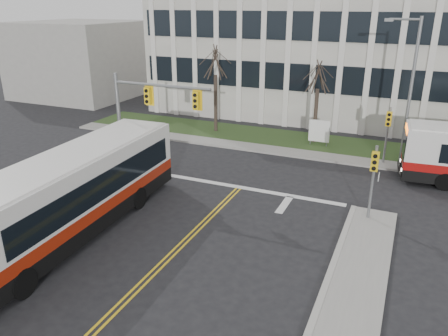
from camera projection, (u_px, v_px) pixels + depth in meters
ground at (167, 260)px, 18.03m from camera, size 120.00×120.00×0.00m
sidewalk_cross at (348, 160)px, 29.16m from camera, size 44.00×1.60×0.14m
building_lawn at (354, 148)px, 31.56m from camera, size 44.00×5.00×0.12m
office_building at (380, 48)px, 39.71m from camera, size 40.00×16.00×12.00m
building_annex at (82, 59)px, 48.58m from camera, size 12.00×12.00×8.00m
mast_arm_signal at (142, 109)px, 24.75m from camera, size 6.11×0.38×6.20m
signal_pole_near at (374, 173)px, 20.36m from camera, size 0.34×0.39×3.80m
signal_pole_far at (388, 128)px, 27.64m from camera, size 0.34×0.39×3.80m
streetlight at (409, 84)px, 27.05m from camera, size 2.15×0.25×9.20m
directory_sign at (319, 131)px, 31.67m from camera, size 1.50×0.12×2.00m
tree_left at (215, 63)px, 33.72m from camera, size 1.80×1.80×7.70m
tree_mid at (318, 78)px, 31.13m from camera, size 1.80×1.80×6.82m
bus_main at (69, 198)px, 19.36m from camera, size 3.54×13.78×3.64m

